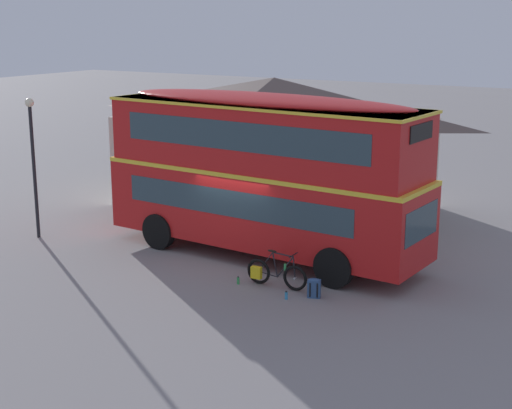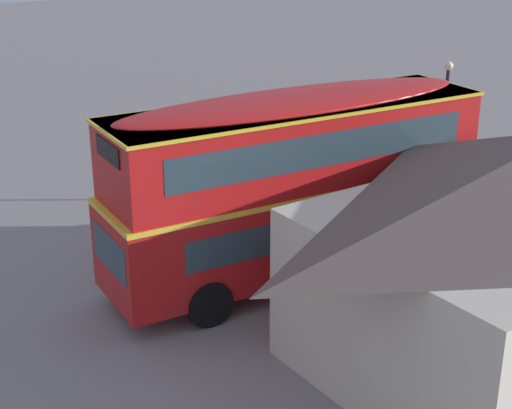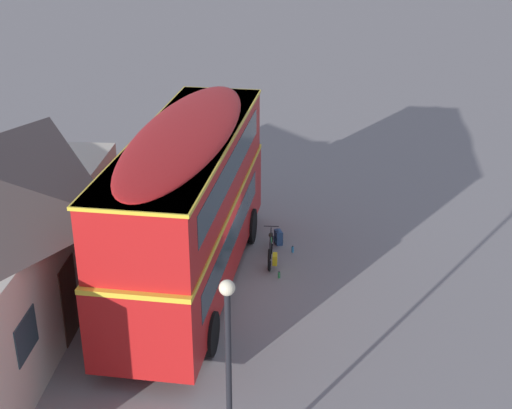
# 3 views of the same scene
# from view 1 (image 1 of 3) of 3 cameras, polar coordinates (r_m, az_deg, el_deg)

# --- Properties ---
(ground_plane) EXTENTS (120.00, 120.00, 0.00)m
(ground_plane) POSITION_cam_1_polar(r_m,az_deg,el_deg) (22.29, -0.92, -4.14)
(ground_plane) COLOR gray
(double_decker_bus) EXTENTS (9.97, 3.26, 4.79)m
(double_decker_bus) POSITION_cam_1_polar(r_m,az_deg,el_deg) (21.95, 0.55, 2.71)
(double_decker_bus) COLOR black
(double_decker_bus) RESTS_ON ground
(touring_bicycle) EXTENTS (1.76, 0.47, 1.00)m
(touring_bicycle) POSITION_cam_1_polar(r_m,az_deg,el_deg) (19.98, 1.37, -5.18)
(touring_bicycle) COLOR black
(touring_bicycle) RESTS_ON ground
(backpack_on_ground) EXTENTS (0.38, 0.33, 0.51)m
(backpack_on_ground) POSITION_cam_1_polar(r_m,az_deg,el_deg) (19.35, 4.37, -6.21)
(backpack_on_ground) COLOR #2D4C7A
(backpack_on_ground) RESTS_ON ground
(water_bottle_green_metal) EXTENTS (0.07, 0.07, 0.21)m
(water_bottle_green_metal) POSITION_cam_1_polar(r_m,az_deg,el_deg) (20.27, -1.34, -5.71)
(water_bottle_green_metal) COLOR green
(water_bottle_green_metal) RESTS_ON ground
(water_bottle_blue_sports) EXTENTS (0.08, 0.08, 0.22)m
(water_bottle_blue_sports) POSITION_cam_1_polar(r_m,az_deg,el_deg) (19.23, 2.28, -6.82)
(water_bottle_blue_sports) COLOR #338CBF
(water_bottle_blue_sports) RESTS_ON ground
(pub_building) EXTENTS (11.11, 6.30, 4.77)m
(pub_building) POSITION_cam_1_polar(r_m,az_deg,el_deg) (28.03, 1.34, 4.73)
(pub_building) COLOR beige
(pub_building) RESTS_ON ground
(street_lamp) EXTENTS (0.28, 0.28, 4.46)m
(street_lamp) POSITION_cam_1_polar(r_m,az_deg,el_deg) (24.88, -16.36, 3.78)
(street_lamp) COLOR black
(street_lamp) RESTS_ON ground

